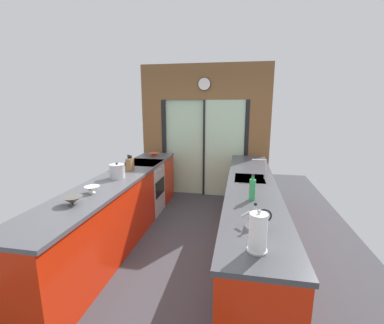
% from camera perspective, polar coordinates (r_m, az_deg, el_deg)
% --- Properties ---
extents(ground_plane, '(5.04, 7.60, 0.02)m').
position_cam_1_polar(ground_plane, '(4.16, -1.08, -15.09)').
color(ground_plane, '#38383D').
extents(back_wall_unit, '(2.64, 0.12, 2.70)m').
position_cam_1_polar(back_wall_unit, '(5.48, 2.68, 8.30)').
color(back_wall_unit, brown).
rests_on(back_wall_unit, ground_plane).
extents(left_counter_run, '(0.62, 3.80, 0.92)m').
position_cam_1_polar(left_counter_run, '(3.84, -16.22, -10.24)').
color(left_counter_run, red).
rests_on(left_counter_run, ground_plane).
extents(right_counter_run, '(0.62, 3.80, 0.92)m').
position_cam_1_polar(right_counter_run, '(3.62, 12.42, -11.46)').
color(right_counter_run, red).
rests_on(right_counter_run, ground_plane).
extents(sink_faucet, '(0.19, 0.02, 0.27)m').
position_cam_1_polar(sink_faucet, '(3.67, 15.07, -0.82)').
color(sink_faucet, '#B7BABC').
rests_on(sink_faucet, right_counter_run).
extents(oven_range, '(0.60, 0.60, 0.92)m').
position_cam_1_polar(oven_range, '(4.80, -10.24, -5.46)').
color(oven_range, '#B7BABC').
rests_on(oven_range, ground_plane).
extents(mixing_bowl_near, '(0.20, 0.20, 0.08)m').
position_cam_1_polar(mixing_bowl_near, '(2.94, -24.37, -7.54)').
color(mixing_bowl_near, '#514C47').
rests_on(mixing_bowl_near, left_counter_run).
extents(mixing_bowl_mid, '(0.17, 0.17, 0.08)m').
position_cam_1_polar(mixing_bowl_mid, '(3.22, -20.75, -5.55)').
color(mixing_bowl_mid, silver).
rests_on(mixing_bowl_mid, left_counter_run).
extents(mixing_bowl_far, '(0.21, 0.21, 0.07)m').
position_cam_1_polar(mixing_bowl_far, '(5.16, -8.20, 1.61)').
color(mixing_bowl_far, '#BC4C38').
rests_on(mixing_bowl_far, left_counter_run).
extents(knife_block, '(0.08, 0.14, 0.25)m').
position_cam_1_polar(knife_block, '(4.11, -13.23, -0.49)').
color(knife_block, brown).
rests_on(knife_block, left_counter_run).
extents(stock_pot, '(0.21, 0.21, 0.22)m').
position_cam_1_polar(stock_pot, '(3.74, -15.84, -1.92)').
color(stock_pot, '#B7BABC').
rests_on(stock_pot, left_counter_run).
extents(kettle, '(0.25, 0.16, 0.21)m').
position_cam_1_polar(kettle, '(2.28, 13.49, -11.22)').
color(kettle, '#B7BABC').
rests_on(kettle, right_counter_run).
extents(soap_bottle, '(0.07, 0.07, 0.27)m').
position_cam_1_polar(soap_bottle, '(2.85, 12.89, -5.72)').
color(soap_bottle, '#339E56').
rests_on(soap_bottle, right_counter_run).
extents(paper_towel_roll, '(0.14, 0.14, 0.30)m').
position_cam_1_polar(paper_towel_roll, '(1.91, 14.04, -14.60)').
color(paper_towel_roll, '#B7BABC').
rests_on(paper_towel_roll, right_counter_run).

